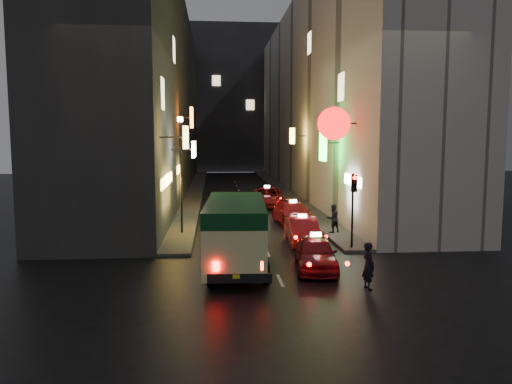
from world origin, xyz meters
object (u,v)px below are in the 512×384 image
object	(u,v)px
taxi_near	(316,250)
traffic_light	(354,194)
pedestrian_crossing	(369,263)
lamp_post	(181,167)
minibus	(236,227)

from	to	relation	value
taxi_near	traffic_light	xyz separation A→B (m)	(2.37, 3.04, 1.90)
pedestrian_crossing	traffic_light	bearing A→B (deg)	-21.69
taxi_near	lamp_post	size ratio (longest dim) A/B	0.83
lamp_post	pedestrian_crossing	bearing A→B (deg)	-55.20
minibus	pedestrian_crossing	size ratio (longest dim) A/B	3.48
taxi_near	traffic_light	size ratio (longest dim) A/B	1.47
lamp_post	minibus	bearing A→B (deg)	-70.27
taxi_near	lamp_post	distance (m)	9.99
minibus	lamp_post	xyz separation A→B (m)	(-2.62, 7.29, 1.96)
traffic_light	lamp_post	size ratio (longest dim) A/B	0.56
traffic_light	lamp_post	xyz separation A→B (m)	(-8.20, 4.53, 1.04)
lamp_post	traffic_light	bearing A→B (deg)	-28.91
taxi_near	minibus	bearing A→B (deg)	175.14
minibus	traffic_light	distance (m)	6.30
minibus	taxi_near	distance (m)	3.37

